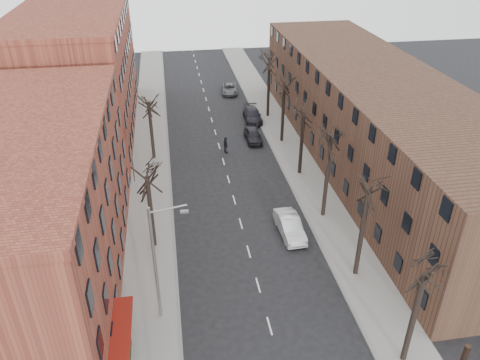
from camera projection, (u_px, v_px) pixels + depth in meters
name	position (u px, v px, depth m)	size (l,w,h in m)	color
sidewalk_left	(151.00, 154.00, 53.37)	(4.00, 90.00, 0.15)	gray
sidewalk_right	(287.00, 144.00, 55.58)	(4.00, 90.00, 0.15)	gray
building_left_near	(24.00, 216.00, 32.22)	(12.00, 26.00, 12.00)	brown
building_left_far	(78.00, 74.00, 56.47)	(12.00, 28.00, 14.00)	brown
building_right	(373.00, 118.00, 49.94)	(12.00, 50.00, 10.00)	#4D3224
tree_right_a	(402.00, 360.00, 29.10)	(5.20, 5.20, 10.00)	black
tree_right_b	(355.00, 274.00, 35.93)	(5.20, 5.20, 10.80)	black
tree_right_c	(323.00, 216.00, 42.76)	(5.20, 5.20, 11.60)	black
tree_right_d	(299.00, 174.00, 49.59)	(5.20, 5.20, 10.00)	black
tree_right_e	(282.00, 142.00, 56.42)	(5.20, 5.20, 10.80)	black
tree_right_f	(268.00, 116.00, 63.25)	(5.20, 5.20, 11.60)	black
tree_left_a	(155.00, 246.00, 38.95)	(5.20, 5.20, 9.50)	black
tree_left_b	(154.00, 158.00, 52.61)	(5.20, 5.20, 9.50)	black
streetlight	(157.00, 260.00, 29.68)	(2.45, 0.22, 9.03)	slate
silver_sedan	(290.00, 226.00, 40.00)	(1.71, 4.91, 1.62)	silver
parked_car_near	(253.00, 135.00, 56.23)	(1.79, 4.45, 1.51)	black
parked_car_mid	(253.00, 115.00, 61.61)	(2.15, 5.29, 1.54)	black
parked_car_far	(230.00, 89.00, 70.92)	(2.19, 4.75, 1.32)	#57595E
pedestrian_crossing	(226.00, 145.00, 53.30)	(1.16, 0.48, 1.98)	black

